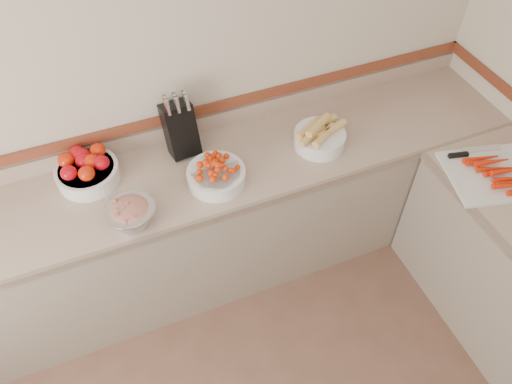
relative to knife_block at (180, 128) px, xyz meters
name	(u,v)px	position (x,y,z in m)	size (l,w,h in m)	color
back_wall	(144,84)	(-0.13, 0.12, 0.24)	(4.00, 4.00, 0.00)	beige
counter_back	(181,231)	(-0.13, -0.21, -0.60)	(4.00, 0.65, 1.08)	tan
knife_block	(180,128)	(0.00, 0.00, 0.00)	(0.18, 0.21, 0.39)	black
tomato_bowl	(86,169)	(-0.52, -0.03, -0.08)	(0.33, 0.33, 0.16)	white
cherry_tomato_bowl	(216,174)	(0.10, -0.30, -0.10)	(0.31, 0.31, 0.16)	white
corn_bowl	(320,136)	(0.72, -0.25, -0.09)	(0.32, 0.29, 0.17)	white
rhubarb_bowl	(131,214)	(-0.38, -0.41, -0.08)	(0.25, 0.25, 0.14)	#B2B2BA
cutting_board	(497,173)	(1.49, -0.83, -0.14)	(0.59, 0.51, 0.07)	silver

